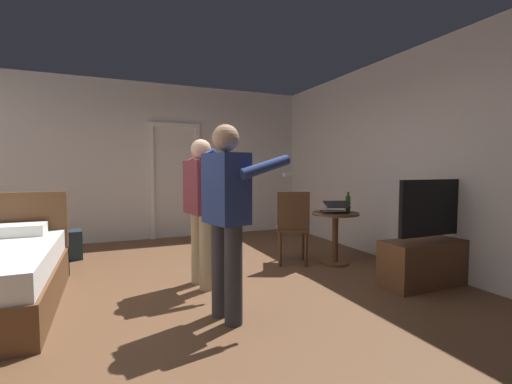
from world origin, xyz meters
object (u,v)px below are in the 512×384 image
at_px(laptop, 335,209).
at_px(person_blue_shirt, 227,210).
at_px(bottle_on_table, 348,204).
at_px(suitcase_dark, 63,246).
at_px(person_striped_shirt, 202,202).
at_px(wooden_chair, 293,224).
at_px(tv_flatscreen, 434,254).
at_px(side_table, 335,229).

xyz_separation_m(laptop, person_blue_shirt, (-1.84, -1.03, 0.19)).
xyz_separation_m(bottle_on_table, suitcase_dark, (-3.55, 1.77, -0.61)).
xyz_separation_m(laptop, person_striped_shirt, (-1.82, -0.12, 0.17)).
relative_size(person_striped_shirt, suitcase_dark, 3.34).
distance_m(wooden_chair, person_striped_shirt, 1.41).
bearing_deg(tv_flatscreen, bottle_on_table, 111.29).
height_order(tv_flatscreen, side_table, tv_flatscreen).
relative_size(person_blue_shirt, person_striped_shirt, 1.03).
bearing_deg(side_table, tv_flatscreen, -63.95).
bearing_deg(wooden_chair, suitcase_dark, 152.38).
relative_size(tv_flatscreen, person_striped_shirt, 0.80).
bearing_deg(wooden_chair, tv_flatscreen, -49.78).
bearing_deg(tv_flatscreen, wooden_chair, 130.22).
height_order(bottle_on_table, person_striped_shirt, person_striped_shirt).
relative_size(side_table, bottle_on_table, 2.53).
xyz_separation_m(bottle_on_table, wooden_chair, (-0.69, 0.27, -0.27)).
bearing_deg(laptop, bottle_on_table, -12.02).
distance_m(person_striped_shirt, suitcase_dark, 2.52).
bearing_deg(bottle_on_table, tv_flatscreen, -68.71).
relative_size(laptop, bottle_on_table, 1.49).
bearing_deg(side_table, person_blue_shirt, -150.26).
height_order(laptop, person_blue_shirt, person_blue_shirt).
bearing_deg(bottle_on_table, wooden_chair, 158.79).
distance_m(tv_flatscreen, person_striped_shirt, 2.64).
bearing_deg(wooden_chair, bottle_on_table, -21.21).
height_order(side_table, suitcase_dark, side_table).
distance_m(wooden_chair, person_blue_shirt, 1.88).
height_order(side_table, person_blue_shirt, person_blue_shirt).
height_order(wooden_chair, person_blue_shirt, person_blue_shirt).
relative_size(bottle_on_table, person_blue_shirt, 0.17).
distance_m(tv_flatscreen, suitcase_dark, 4.83).
xyz_separation_m(person_blue_shirt, suitcase_dark, (-1.53, 2.76, -0.74)).
height_order(tv_flatscreen, suitcase_dark, tv_flatscreen).
xyz_separation_m(side_table, suitcase_dark, (-3.41, 1.69, -0.27)).
distance_m(bottle_on_table, suitcase_dark, 4.01).
distance_m(bottle_on_table, person_striped_shirt, 2.01).
relative_size(wooden_chair, person_striped_shirt, 0.62).
bearing_deg(suitcase_dark, person_blue_shirt, -68.27).
relative_size(tv_flatscreen, wooden_chair, 1.30).
height_order(tv_flatscreen, wooden_chair, tv_flatscreen).
bearing_deg(person_blue_shirt, side_table, 29.74).
height_order(side_table, person_striped_shirt, person_striped_shirt).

